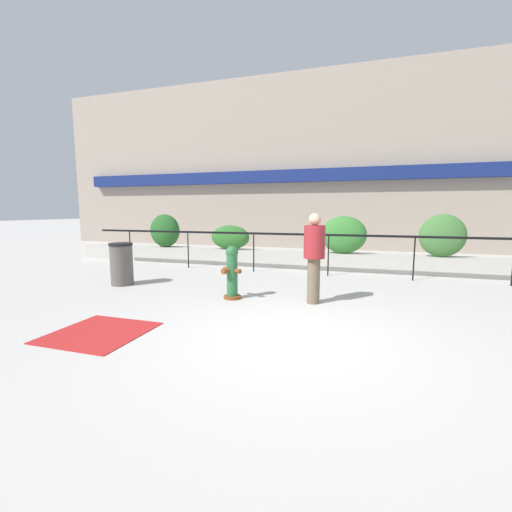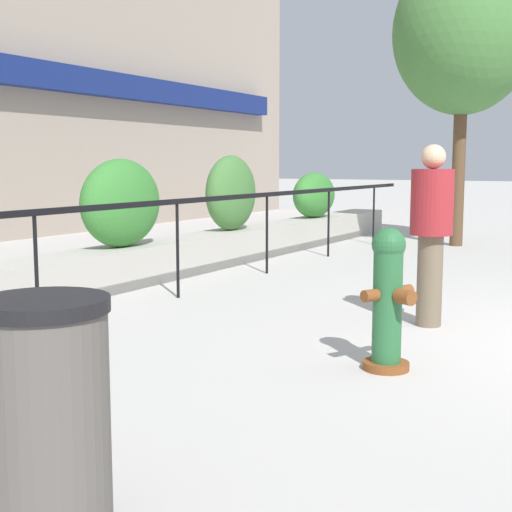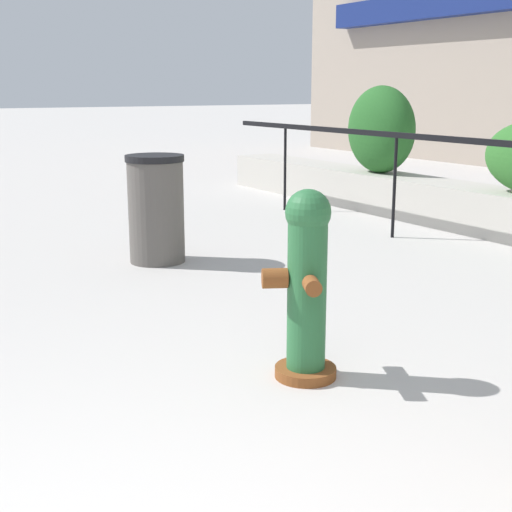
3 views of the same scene
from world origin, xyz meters
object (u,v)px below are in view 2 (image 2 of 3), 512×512
Objects in this scene: trash_bin at (47,417)px; hedge_bush_2 at (121,203)px; hedge_bush_4 at (314,195)px; street_tree at (463,34)px; fire_hydrant at (388,298)px; hedge_bush_3 at (231,193)px; pedestrian at (431,223)px.

hedge_bush_2 is at bearing 37.41° from trash_bin.
hedge_bush_2 is at bearing 180.00° from hedge_bush_4.
hedge_bush_4 is 11.33m from trash_bin.
hedge_bush_2 is at bearing 158.86° from street_tree.
hedge_bush_4 is 8.74m from fire_hydrant.
hedge_bush_3 reaches higher than hedge_bush_4.
hedge_bush_4 is 1.27× the size of fire_hydrant.
pedestrian is (1.62, 0.15, 0.44)m from fire_hydrant.
trash_bin is at bearing -174.04° from street_tree.
hedge_bush_3 is 1.19× the size of trash_bin.
hedge_bush_3 is 5.00m from pedestrian.
hedge_bush_2 is 2.64m from hedge_bush_3.
hedge_bush_2 reaches higher than fire_hydrant.
street_tree is 3.13× the size of pedestrian.
street_tree is 7.67m from pedestrian.
hedge_bush_3 is 6.22m from fire_hydrant.
hedge_bush_3 is at bearing 42.56° from fire_hydrant.
street_tree is at bearing -32.74° from hedge_bush_3.
trash_bin is at bearing 172.06° from fire_hydrant.
trash_bin is (-7.57, -3.77, -0.58)m from hedge_bush_3.
hedge_bush_2 is 0.77× the size of pedestrian.
trash_bin is at bearing -160.54° from hedge_bush_4.
fire_hydrant is (-4.56, -4.19, -0.54)m from hedge_bush_3.
pedestrian is (-0.30, -4.04, -0.07)m from hedge_bush_2.
hedge_bush_3 reaches higher than trash_bin.
pedestrian is 4.66m from trash_bin.
fire_hydrant is at bearing -169.23° from street_tree.
fire_hydrant is 3.04m from trash_bin.
trash_bin is at bearing -142.59° from hedge_bush_2.
pedestrian is at bearing 5.22° from fire_hydrant.
street_tree reaches higher than hedge_bush_3.
hedge_bush_4 is 1.36× the size of trash_bin.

